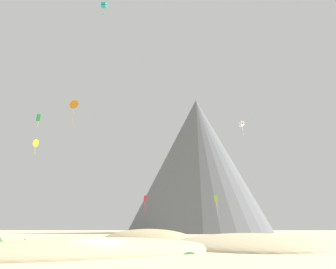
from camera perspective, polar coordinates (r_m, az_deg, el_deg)
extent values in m
plane|color=beige|center=(27.03, -11.51, -20.35)|extent=(400.00, 400.00, 0.00)
ellipsoid|color=beige|center=(29.78, -13.53, -19.80)|extent=(27.50, 23.61, 2.61)
ellipsoid|color=#C6B284|center=(46.25, -3.49, -18.70)|extent=(16.94, 16.06, 3.84)
ellipsoid|color=#CCBA8E|center=(43.20, 14.49, -18.44)|extent=(23.51, 30.15, 2.86)
cone|color=#477238|center=(36.08, -15.18, -18.58)|extent=(1.98, 1.98, 0.48)
cone|color=#386633|center=(40.07, -19.82, -17.90)|extent=(3.73, 3.73, 0.48)
cone|color=#386633|center=(48.53, 0.75, -18.17)|extent=(3.11, 3.11, 0.71)
cone|color=#477238|center=(44.43, -23.99, -16.99)|extent=(1.46, 1.46, 0.83)
cone|color=#386633|center=(29.42, 2.02, -19.60)|extent=(3.57, 3.57, 0.68)
cone|color=slate|center=(134.94, 5.24, -4.96)|extent=(79.90, 79.90, 55.83)
cone|color=slate|center=(132.04, 10.16, -10.06)|extent=(28.95, 28.95, 30.68)
cone|color=slate|center=(127.35, 6.55, -8.98)|extent=(22.04, 22.04, 35.13)
cube|color=#8CD133|center=(63.58, 8.46, -11.16)|extent=(0.77, 0.25, 1.34)
cylinder|color=gold|center=(63.47, 8.69, -12.92)|extent=(0.19, 0.10, 2.65)
cone|color=yellow|center=(70.33, -22.28, -1.44)|extent=(1.02, 1.69, 1.61)
cylinder|color=yellow|center=(70.01, -22.48, -2.71)|extent=(0.23, 0.11, 1.61)
cone|color=orange|center=(82.91, -16.27, 5.09)|extent=(2.41, 0.82, 2.38)
cylinder|color=orange|center=(81.95, -16.50, 3.15)|extent=(0.27, 0.41, 3.56)
cube|color=white|center=(83.51, 12.92, 1.67)|extent=(1.33, 1.36, 0.62)
cube|color=white|center=(83.68, 12.90, 2.04)|extent=(1.33, 1.36, 0.62)
cylinder|color=white|center=(83.10, 13.09, 0.67)|extent=(0.26, 0.34, 2.59)
cube|color=teal|center=(62.15, -11.29, 21.34)|extent=(0.87, 0.94, 0.61)
cube|color=teal|center=(62.47, -11.26, 21.72)|extent=(0.87, 0.94, 0.61)
cylinder|color=teal|center=(61.41, -11.26, 20.45)|extent=(0.37, 0.31, 2.05)
cube|color=green|center=(75.41, -21.96, 2.80)|extent=(0.99, 0.32, 1.63)
cylinder|color=#8CD133|center=(74.92, -22.05, 1.63)|extent=(0.23, 0.22, 1.65)
cube|color=red|center=(70.13, -4.05, -11.20)|extent=(0.65, 0.40, 1.26)
cylinder|color=red|center=(70.01, -4.12, -12.64)|extent=(0.24, 0.38, 2.28)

